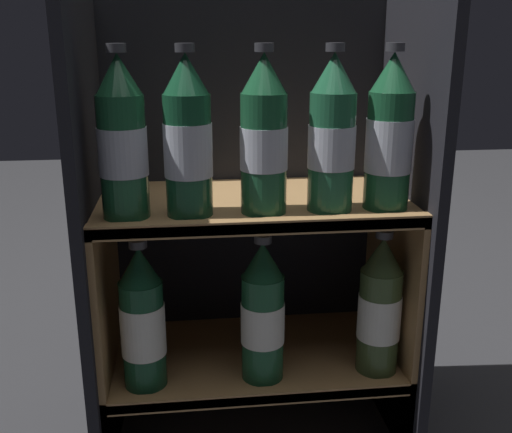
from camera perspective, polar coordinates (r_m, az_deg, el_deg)
name	(u,v)px	position (r m, az deg, el deg)	size (l,w,h in m)	color
fridge_back_wall	(245,205)	(1.31, -1.08, 1.07)	(0.62, 0.02, 0.87)	black
fridge_side_left	(94,235)	(1.16, -15.17, -1.73)	(0.02, 0.35, 0.87)	black
fridge_side_right	(403,224)	(1.22, 13.86, -0.67)	(0.02, 0.35, 0.87)	black
shelf_lower	(254,367)	(1.27, -0.20, -14.14)	(0.58, 0.31, 0.17)	#9E7547
shelf_upper	(254,265)	(1.17, -0.23, -4.61)	(0.58, 0.31, 0.50)	#9E7547
bottle_upper_front_0	(122,142)	(1.02, -12.62, 6.98)	(0.08, 0.08, 0.28)	#194C2D
bottle_upper_front_1	(188,141)	(1.01, -6.52, 7.20)	(0.08, 0.08, 0.28)	#144228
bottle_upper_front_2	(264,139)	(1.02, 0.75, 7.44)	(0.08, 0.08, 0.28)	#194C2D
bottle_upper_front_3	(332,137)	(1.04, 7.24, 7.51)	(0.08, 0.08, 0.28)	#1E5638
bottle_upper_front_4	(389,137)	(1.07, 12.59, 7.45)	(0.08, 0.08, 0.28)	#194C2D
bottle_lower_front_0	(143,321)	(1.12, -10.76, -9.77)	(0.08, 0.08, 0.28)	#144228
bottle_lower_front_1	(263,314)	(1.12, 0.64, -9.31)	(0.08, 0.08, 0.28)	#194C2D
bottle_lower_front_2	(380,308)	(1.17, 11.69, -8.57)	(0.08, 0.08, 0.28)	#384C28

